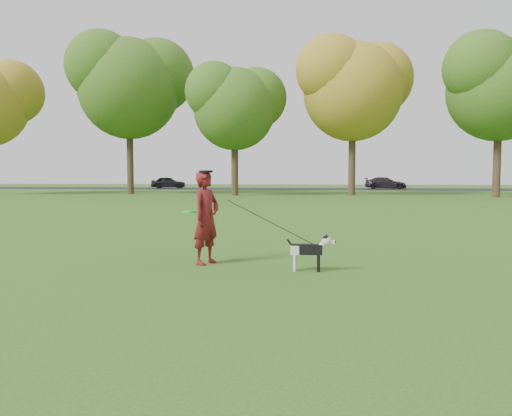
# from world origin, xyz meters

# --- Properties ---
(ground) EXTENTS (120.00, 120.00, 0.00)m
(ground) POSITION_xyz_m (0.00, 0.00, 0.00)
(ground) COLOR #285116
(ground) RESTS_ON ground
(road) EXTENTS (120.00, 7.00, 0.02)m
(road) POSITION_xyz_m (0.00, 40.00, 0.01)
(road) COLOR black
(road) RESTS_ON ground
(man) EXTENTS (0.59, 0.68, 1.56)m
(man) POSITION_xyz_m (-0.44, -0.27, 0.78)
(man) COLOR #570C1C
(man) RESTS_ON ground
(dog) EXTENTS (0.77, 0.15, 0.58)m
(dog) POSITION_xyz_m (1.30, -0.71, 0.35)
(dog) COLOR black
(dog) RESTS_ON ground
(car_left) EXTENTS (3.55, 1.79, 1.16)m
(car_left) POSITION_xyz_m (-12.97, 40.00, 0.60)
(car_left) COLOR black
(car_left) RESTS_ON road
(car_right) EXTENTS (4.05, 2.06, 1.13)m
(car_right) POSITION_xyz_m (8.20, 40.00, 0.58)
(car_right) COLOR black
(car_right) RESTS_ON road
(man_held_items) EXTENTS (2.25, 0.55, 1.18)m
(man_held_items) POSITION_xyz_m (0.66, -0.52, 0.74)
(man_held_items) COLOR #1CE133
(man_held_items) RESTS_ON ground
(tree_row) EXTENTS (51.74, 8.86, 12.01)m
(tree_row) POSITION_xyz_m (-1.43, 26.07, 7.41)
(tree_row) COLOR #38281C
(tree_row) RESTS_ON ground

